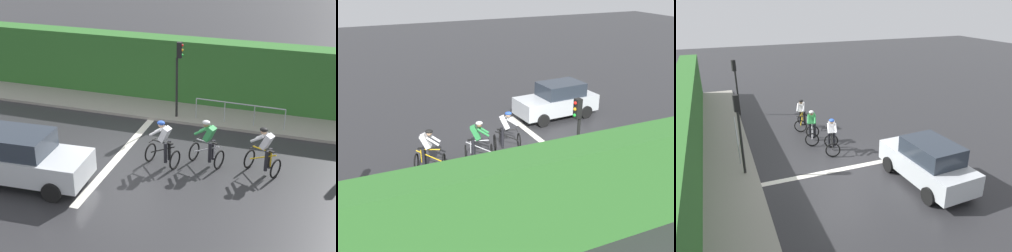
% 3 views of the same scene
% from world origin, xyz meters
% --- Properties ---
extents(ground_plane, '(80.00, 80.00, 0.00)m').
position_xyz_m(ground_plane, '(0.00, 0.00, 0.00)').
color(ground_plane, '#28282B').
extents(sidewalk_kerb, '(2.80, 24.53, 0.12)m').
position_xyz_m(sidewalk_kerb, '(-4.78, 2.00, 0.06)').
color(sidewalk_kerb, gray).
rests_on(sidewalk_kerb, ground).
extents(stone_wall_low, '(0.44, 24.53, 0.41)m').
position_xyz_m(stone_wall_low, '(-5.68, 2.00, 0.20)').
color(stone_wall_low, gray).
rests_on(stone_wall_low, ground).
extents(hedge_wall, '(1.10, 24.53, 2.94)m').
position_xyz_m(hedge_wall, '(-5.98, 2.00, 1.47)').
color(hedge_wall, '#2D6628').
rests_on(hedge_wall, ground).
extents(road_marking_stop_line, '(7.00, 0.30, 0.01)m').
position_xyz_m(road_marking_stop_line, '(0.00, -0.21, 0.00)').
color(road_marking_stop_line, silver).
rests_on(road_marking_stop_line, ground).
extents(cyclist_lead, '(1.06, 1.26, 1.66)m').
position_xyz_m(cyclist_lead, '(-0.36, 4.90, 0.80)').
color(cyclist_lead, black).
rests_on(cyclist_lead, ground).
extents(cyclist_second, '(0.98, 1.24, 1.66)m').
position_xyz_m(cyclist_second, '(-0.35, 2.97, 0.80)').
color(cyclist_second, black).
rests_on(cyclist_second, ground).
extents(cyclist_mid, '(0.94, 1.22, 1.66)m').
position_xyz_m(cyclist_mid, '(0.15, 1.52, 0.80)').
color(cyclist_mid, black).
rests_on(cyclist_mid, ground).
extents(car_silver, '(2.07, 4.19, 1.76)m').
position_xyz_m(car_silver, '(2.60, -2.37, 0.87)').
color(car_silver, '#B7BCC1').
rests_on(car_silver, ground).
extents(traffic_light_near_crossing, '(0.22, 0.31, 3.34)m').
position_xyz_m(traffic_light_near_crossing, '(-3.85, 0.84, 2.22)').
color(traffic_light_near_crossing, black).
rests_on(traffic_light_near_crossing, ground).
extents(pedestrian_railing_kerbside, '(0.17, 3.70, 1.03)m').
position_xyz_m(pedestrian_railing_kerbside, '(-3.88, 3.44, 0.79)').
color(pedestrian_railing_kerbside, '#999EA3').
rests_on(pedestrian_railing_kerbside, ground).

